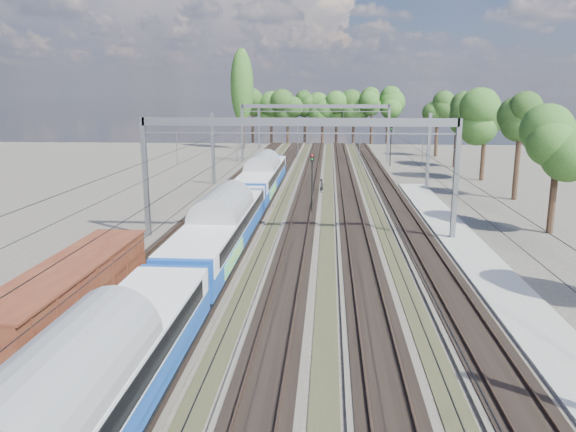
# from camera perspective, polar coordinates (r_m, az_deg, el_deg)

# --- Properties ---
(track_bed) EXTENTS (21.00, 130.00, 0.34)m
(track_bed) POSITION_cam_1_polar(r_m,az_deg,el_deg) (57.08, 1.81, 1.64)
(track_bed) COLOR #47423A
(track_bed) RESTS_ON ground
(platform) EXTENTS (3.00, 70.00, 0.30)m
(platform) POSITION_cam_1_polar(r_m,az_deg,el_deg) (34.21, 20.59, -6.50)
(platform) COLOR gray
(platform) RESTS_ON ground
(catenary) EXTENTS (25.65, 130.00, 9.00)m
(catenary) POSITION_cam_1_polar(r_m,az_deg,el_deg) (63.89, 2.44, 8.49)
(catenary) COLOR slate
(catenary) RESTS_ON ground
(tree_belt) EXTENTS (39.85, 97.58, 11.63)m
(tree_belt) POSITION_cam_1_polar(r_m,az_deg,el_deg) (105.82, 6.75, 10.91)
(tree_belt) COLOR black
(tree_belt) RESTS_ON ground
(poplar) EXTENTS (4.40, 4.40, 19.04)m
(poplar) POSITION_cam_1_polar(r_m,az_deg,el_deg) (110.32, -4.70, 12.97)
(poplar) COLOR black
(poplar) RESTS_ON ground
(emu_train) EXTENTS (3.16, 66.71, 4.62)m
(emu_train) POSITION_cam_1_polar(r_m,az_deg,el_deg) (36.06, -6.77, -0.58)
(emu_train) COLOR black
(emu_train) RESTS_ON ground
(freight_boxcar) EXTENTS (2.66, 12.86, 3.32)m
(freight_boxcar) POSITION_cam_1_polar(r_m,az_deg,el_deg) (26.77, -21.20, -7.54)
(freight_boxcar) COLOR black
(freight_boxcar) RESTS_ON ground
(worker) EXTENTS (0.58, 0.68, 1.57)m
(worker) POSITION_cam_1_polar(r_m,az_deg,el_deg) (61.63, 3.44, 3.07)
(worker) COLOR black
(worker) RESTS_ON ground
(signal_near) EXTENTS (0.35, 0.32, 5.45)m
(signal_near) POSITION_cam_1_polar(r_m,az_deg,el_deg) (50.60, 2.46, 4.09)
(signal_near) COLOR black
(signal_near) RESTS_ON ground
(signal_far) EXTENTS (0.40, 0.36, 6.06)m
(signal_far) POSITION_cam_1_polar(r_m,az_deg,el_deg) (85.45, 10.41, 7.57)
(signal_far) COLOR black
(signal_far) RESTS_ON ground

